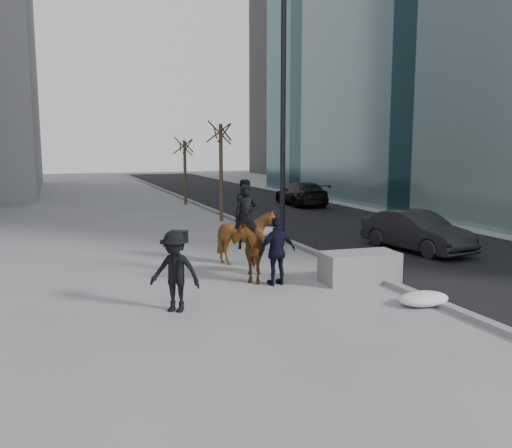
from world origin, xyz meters
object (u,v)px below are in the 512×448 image
object	(u,v)px
planter	(359,267)
mounted_right	(248,231)
mounted_left	(248,244)
car_near	(416,231)

from	to	relation	value
planter	mounted_right	xyz separation A→B (m)	(-2.06, 2.95, 0.63)
planter	mounted_left	bearing A→B (deg)	152.90
planter	car_near	xyz separation A→B (m)	(3.98, 2.97, 0.28)
mounted_right	mounted_left	bearing A→B (deg)	-109.44
planter	mounted_left	xyz separation A→B (m)	(-2.63, 1.34, 0.55)
planter	mounted_left	distance (m)	3.00
car_near	planter	bearing A→B (deg)	-152.15
mounted_left	mounted_right	size ratio (longest dim) A/B	0.99
mounted_left	mounted_right	bearing A→B (deg)	70.56
mounted_right	planter	bearing A→B (deg)	-55.04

